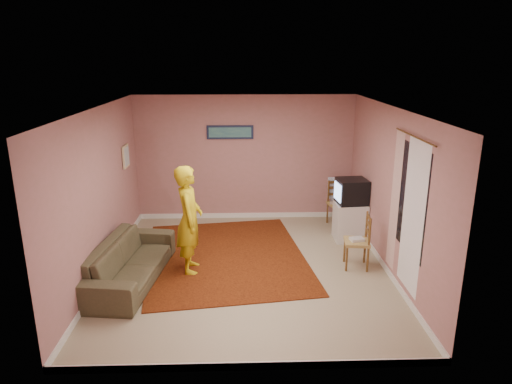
{
  "coord_description": "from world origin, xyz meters",
  "views": [
    {
      "loc": [
        -0.07,
        -6.76,
        3.33
      ],
      "look_at": [
        0.17,
        0.6,
        1.13
      ],
      "focal_mm": 32.0,
      "sensor_mm": 36.0,
      "label": 1
    }
  ],
  "objects_px": {
    "crt_tv": "(351,191)",
    "person": "(189,220)",
    "chair_b": "(357,235)",
    "tv_cabinet": "(350,221)",
    "sofa": "(130,262)",
    "chair_a": "(340,199)"
  },
  "relations": [
    {
      "from": "tv_cabinet",
      "to": "chair_a",
      "type": "relative_size",
      "value": 1.46
    },
    {
      "from": "chair_a",
      "to": "sofa",
      "type": "distance_m",
      "value": 4.38
    },
    {
      "from": "crt_tv",
      "to": "chair_a",
      "type": "distance_m",
      "value": 0.88
    },
    {
      "from": "tv_cabinet",
      "to": "person",
      "type": "xyz_separation_m",
      "value": [
        -2.85,
        -1.21,
        0.51
      ]
    },
    {
      "from": "tv_cabinet",
      "to": "person",
      "type": "relative_size",
      "value": 0.41
    },
    {
      "from": "tv_cabinet",
      "to": "crt_tv",
      "type": "xyz_separation_m",
      "value": [
        -0.01,
        -0.0,
        0.59
      ]
    },
    {
      "from": "chair_a",
      "to": "person",
      "type": "relative_size",
      "value": 0.28
    },
    {
      "from": "chair_a",
      "to": "chair_b",
      "type": "xyz_separation_m",
      "value": [
        -0.12,
        -1.96,
        -0.0
      ]
    },
    {
      "from": "crt_tv",
      "to": "person",
      "type": "xyz_separation_m",
      "value": [
        -2.85,
        -1.21,
        -0.08
      ]
    },
    {
      "from": "crt_tv",
      "to": "chair_b",
      "type": "distance_m",
      "value": 1.24
    },
    {
      "from": "person",
      "to": "chair_a",
      "type": "bearing_deg",
      "value": -58.26
    },
    {
      "from": "tv_cabinet",
      "to": "crt_tv",
      "type": "bearing_deg",
      "value": -174.2
    },
    {
      "from": "crt_tv",
      "to": "chair_a",
      "type": "height_order",
      "value": "crt_tv"
    },
    {
      "from": "tv_cabinet",
      "to": "sofa",
      "type": "bearing_deg",
      "value": -157.76
    },
    {
      "from": "chair_a",
      "to": "sofa",
      "type": "bearing_deg",
      "value": -161.65
    },
    {
      "from": "tv_cabinet",
      "to": "crt_tv",
      "type": "distance_m",
      "value": 0.59
    },
    {
      "from": "tv_cabinet",
      "to": "person",
      "type": "bearing_deg",
      "value": -157.07
    },
    {
      "from": "chair_b",
      "to": "crt_tv",
      "type": "bearing_deg",
      "value": 179.31
    },
    {
      "from": "chair_a",
      "to": "sofa",
      "type": "xyz_separation_m",
      "value": [
        -3.71,
        -2.32,
        -0.24
      ]
    },
    {
      "from": "sofa",
      "to": "crt_tv",
      "type": "bearing_deg",
      "value": -60.78
    },
    {
      "from": "tv_cabinet",
      "to": "chair_a",
      "type": "height_order",
      "value": "chair_a"
    },
    {
      "from": "sofa",
      "to": "tv_cabinet",
      "type": "bearing_deg",
      "value": -60.8
    }
  ]
}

